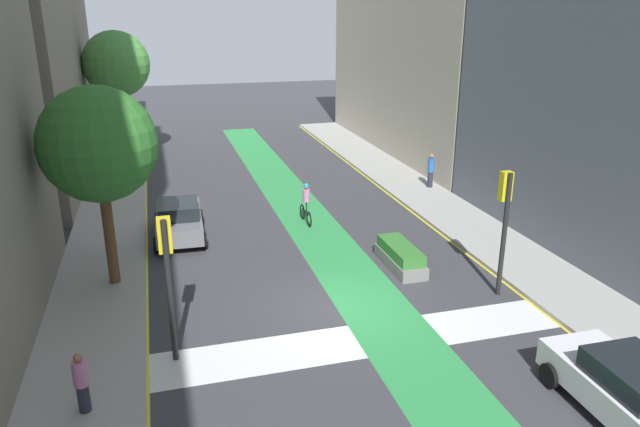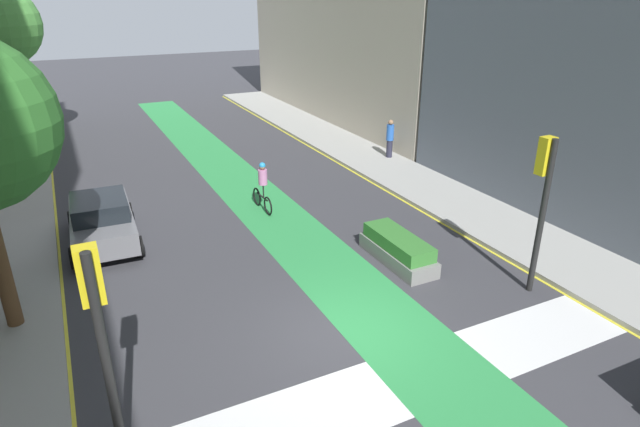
% 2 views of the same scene
% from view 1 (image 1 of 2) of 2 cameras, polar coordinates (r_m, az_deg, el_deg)
% --- Properties ---
extents(ground_plane, '(120.00, 120.00, 0.00)m').
position_cam_1_polar(ground_plane, '(19.00, 2.14, -9.10)').
color(ground_plane, '#38383D').
extents(bike_lane_paint, '(2.40, 60.00, 0.01)m').
position_cam_1_polar(bike_lane_paint, '(19.30, 5.07, -8.67)').
color(bike_lane_paint, '#2D8C47').
rests_on(bike_lane_paint, ground_plane).
extents(crosswalk_band, '(12.00, 1.80, 0.01)m').
position_cam_1_polar(crosswalk_band, '(17.36, 4.20, -12.09)').
color(crosswalk_band, silver).
rests_on(crosswalk_band, ground_plane).
extents(sidewalk_left, '(3.00, 60.00, 0.15)m').
position_cam_1_polar(sidewalk_left, '(18.38, -21.20, -11.30)').
color(sidewalk_left, '#9E9E99').
rests_on(sidewalk_left, ground_plane).
extents(curb_stripe_left, '(0.16, 60.00, 0.01)m').
position_cam_1_polar(curb_stripe_left, '(18.29, -16.42, -11.15)').
color(curb_stripe_left, yellow).
rests_on(curb_stripe_left, ground_plane).
extents(sidewalk_right, '(3.00, 60.00, 0.15)m').
position_cam_1_polar(sidewalk_right, '(22.22, 21.00, -5.85)').
color(sidewalk_right, '#9E9E99').
rests_on(sidewalk_right, ground_plane).
extents(curb_stripe_right, '(0.16, 60.00, 0.01)m').
position_cam_1_polar(curb_stripe_right, '(21.43, 17.71, -6.60)').
color(curb_stripe_right, yellow).
rests_on(curb_stripe_right, ground_plane).
extents(traffic_signal_near_right, '(0.35, 0.52, 4.17)m').
position_cam_1_polar(traffic_signal_near_right, '(19.71, 17.38, 0.34)').
color(traffic_signal_near_right, black).
rests_on(traffic_signal_near_right, ground_plane).
extents(traffic_signal_near_left, '(0.35, 0.52, 4.01)m').
position_cam_1_polar(traffic_signal_near_left, '(15.78, -14.55, -4.54)').
color(traffic_signal_near_left, black).
rests_on(traffic_signal_near_left, ground_plane).
extents(car_grey_left_far, '(2.15, 4.26, 1.57)m').
position_cam_1_polar(car_grey_left_far, '(24.94, -13.44, -0.54)').
color(car_grey_left_far, slate).
rests_on(car_grey_left_far, ground_plane).
extents(car_white_right_near, '(2.07, 4.22, 1.57)m').
position_cam_1_polar(car_white_right_near, '(15.69, 27.60, -14.81)').
color(car_white_right_near, silver).
rests_on(car_white_right_near, ground_plane).
extents(cyclist_in_lane, '(0.32, 1.73, 1.86)m').
position_cam_1_polar(cyclist_in_lane, '(25.81, -1.35, 1.07)').
color(cyclist_in_lane, black).
rests_on(cyclist_in_lane, ground_plane).
extents(pedestrian_sidewalk_right_a, '(0.34, 0.34, 1.77)m').
position_cam_1_polar(pedestrian_sidewalk_right_a, '(31.21, 10.63, 4.14)').
color(pedestrian_sidewalk_right_a, '#262638').
rests_on(pedestrian_sidewalk_right_a, sidewalk_right).
extents(pedestrian_sidewalk_left_a, '(0.34, 0.34, 1.52)m').
position_cam_1_polar(pedestrian_sidewalk_left_a, '(15.06, -22.03, -14.87)').
color(pedestrian_sidewalk_left_a, '#262638').
rests_on(pedestrian_sidewalk_left_a, sidewalk_left).
extents(street_tree_near, '(3.72, 3.72, 6.65)m').
position_cam_1_polar(street_tree_near, '(20.06, -20.61, 6.20)').
color(street_tree_near, brown).
rests_on(street_tree_near, sidewalk_left).
extents(street_tree_far, '(3.89, 3.89, 7.66)m').
position_cam_1_polar(street_tree_far, '(38.04, -19.07, 13.42)').
color(street_tree_far, brown).
rests_on(street_tree_far, sidewalk_left).
extents(median_planter, '(0.98, 2.80, 0.85)m').
position_cam_1_polar(median_planter, '(21.87, 7.77, -4.14)').
color(median_planter, slate).
rests_on(median_planter, ground_plane).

